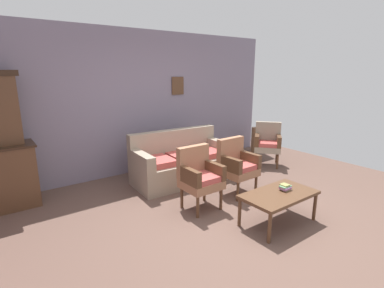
{
  "coord_description": "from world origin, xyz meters",
  "views": [
    {
      "loc": [
        -2.49,
        -2.53,
        1.94
      ],
      "look_at": [
        0.1,
        1.0,
        0.85
      ],
      "focal_mm": 27.37,
      "sensor_mm": 36.0,
      "label": 1
    }
  ],
  "objects": [
    {
      "name": "armchair_row_middle",
      "position": [
        -0.07,
        0.59,
        0.5
      ],
      "size": [
        0.52,
        0.49,
        0.9
      ],
      "color": "#9E6B4C",
      "rests_on": "ground"
    },
    {
      "name": "wall_back_with_decor",
      "position": [
        0.0,
        2.63,
        1.35
      ],
      "size": [
        6.4,
        0.09,
        2.7
      ],
      "color": "gray",
      "rests_on": "ground"
    },
    {
      "name": "armchair_near_couch_end",
      "position": [
        0.73,
        0.65,
        0.5
      ],
      "size": [
        0.54,
        0.51,
        0.9
      ],
      "color": "#9E6B4C",
      "rests_on": "ground"
    },
    {
      "name": "ground_plane",
      "position": [
        0.0,
        0.0,
        0.0
      ],
      "size": [
        7.68,
        7.68,
        0.0
      ],
      "primitive_type": "plane",
      "color": "brown"
    },
    {
      "name": "floral_couch",
      "position": [
        0.34,
        1.64,
        0.33
      ],
      "size": [
        1.79,
        0.88,
        0.9
      ],
      "color": "gray",
      "rests_on": "ground"
    },
    {
      "name": "wingback_chair_by_fireplace",
      "position": [
        2.32,
        1.33,
        0.5
      ],
      "size": [
        0.71,
        0.71,
        0.9
      ],
      "color": "gray",
      "rests_on": "ground"
    },
    {
      "name": "floor_vase_by_wall",
      "position": [
        2.85,
        2.15,
        0.31
      ],
      "size": [
        0.18,
        0.18,
        0.62
      ],
      "primitive_type": "cylinder",
      "color": "brown",
      "rests_on": "ground"
    },
    {
      "name": "book_stack_on_table",
      "position": [
        0.62,
        -0.36,
        0.46
      ],
      "size": [
        0.16,
        0.12,
        0.08
      ],
      "color": "#837952",
      "rests_on": "coffee_table"
    },
    {
      "name": "coffee_table",
      "position": [
        0.48,
        -0.38,
        0.38
      ],
      "size": [
        1.0,
        0.56,
        0.42
      ],
      "color": "brown",
      "rests_on": "ground"
    }
  ]
}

